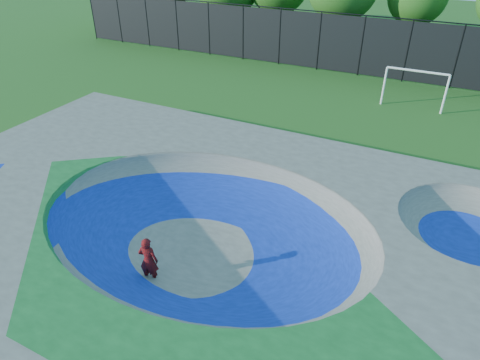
# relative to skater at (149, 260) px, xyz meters

# --- Properties ---
(ground) EXTENTS (120.00, 120.00, 0.00)m
(ground) POSITION_rel_skater_xyz_m (0.84, 1.86, -0.81)
(ground) COLOR #215417
(ground) RESTS_ON ground
(skate_deck) EXTENTS (22.00, 14.00, 1.50)m
(skate_deck) POSITION_rel_skater_xyz_m (0.84, 1.86, -0.06)
(skate_deck) COLOR gray
(skate_deck) RESTS_ON ground
(skater) EXTENTS (0.67, 0.52, 1.62)m
(skater) POSITION_rel_skater_xyz_m (0.00, 0.00, 0.00)
(skater) COLOR #B40E0E
(skater) RESTS_ON ground
(skateboard) EXTENTS (0.79, 0.28, 0.05)m
(skateboard) POSITION_rel_skater_xyz_m (0.00, -0.00, -0.79)
(skateboard) COLOR black
(skateboard) RESTS_ON ground
(soccer_goal) EXTENTS (3.44, 0.12, 2.27)m
(soccer_goal) POSITION_rel_skater_xyz_m (5.06, 18.01, 0.77)
(soccer_goal) COLOR white
(soccer_goal) RESTS_ON ground
(fence) EXTENTS (48.09, 0.09, 4.04)m
(fence) POSITION_rel_skater_xyz_m (0.84, 22.86, 1.28)
(fence) COLOR black
(fence) RESTS_ON ground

